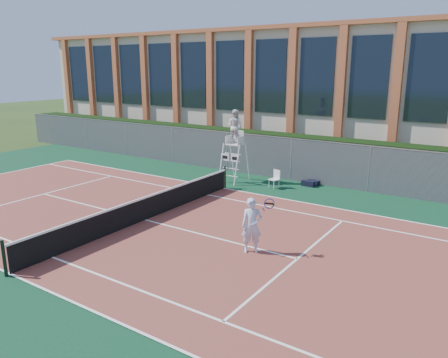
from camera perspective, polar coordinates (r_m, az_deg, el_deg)
The scene contains 12 objects.
ground at distance 17.22m, azimuth -10.29°, elevation -5.36°, with size 120.00×120.00×0.00m, color #233814.
apron at distance 17.91m, azimuth -8.07°, elevation -4.48°, with size 36.00×20.00×0.01m, color #0C3523.
tennis_court at distance 17.22m, azimuth -10.29°, elevation -5.30°, with size 23.77×10.97×0.02m, color brown.
tennis_net at distance 17.05m, azimuth -10.37°, elevation -3.66°, with size 0.10×11.30×1.10m.
fence at distance 23.80m, azimuth 4.39°, elevation 3.07°, with size 40.00×0.06×2.20m, color #595E60, non-canonical shape.
hedge at distance 24.83m, azimuth 5.75°, elevation 3.52°, with size 40.00×1.40×2.20m, color black.
building at distance 31.68m, azimuth 12.81°, elevation 11.13°, with size 45.00×10.60×8.22m.
umpire_chair at distance 22.21m, azimuth 1.46°, elevation 6.60°, with size 1.05×1.61×3.76m.
plastic_chair at distance 21.43m, azimuth 6.73°, elevation 0.20°, with size 0.52×0.52×0.90m.
sports_bag_near at distance 22.09m, azimuth 10.92°, elevation -0.58°, with size 0.65×0.26×0.28m, color black.
sports_bag_far at distance 22.41m, azimuth 11.65°, elevation -0.43°, with size 0.62×0.27×0.25m, color black.
tennis_player at distance 13.84m, azimuth 3.67°, elevation -6.06°, with size 1.05×0.81×1.79m.
Camera 1 is at (11.39, -11.57, 5.75)m, focal length 35.00 mm.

